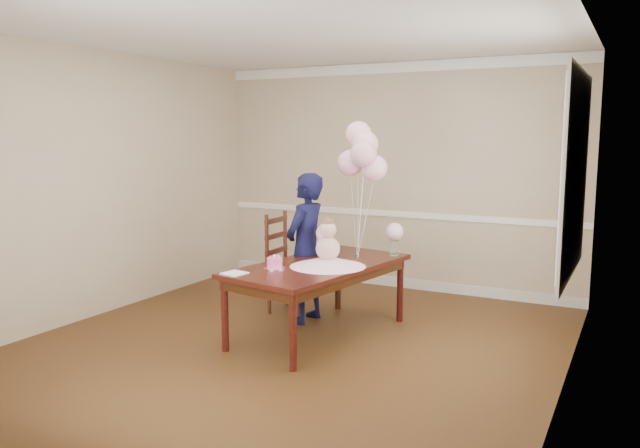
# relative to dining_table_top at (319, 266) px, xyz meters

# --- Properties ---
(floor) EXTENTS (4.50, 5.00, 0.00)m
(floor) POSITION_rel_dining_table_top_xyz_m (-0.09, -0.41, -0.66)
(floor) COLOR #331D0C
(floor) RESTS_ON ground
(ceiling) EXTENTS (4.50, 5.00, 0.02)m
(ceiling) POSITION_rel_dining_table_top_xyz_m (-0.09, -0.41, 2.04)
(ceiling) COLOR silver
(ceiling) RESTS_ON wall_back
(wall_back) EXTENTS (4.50, 0.02, 2.70)m
(wall_back) POSITION_rel_dining_table_top_xyz_m (-0.09, 2.09, 0.69)
(wall_back) COLOR tan
(wall_back) RESTS_ON floor
(wall_front) EXTENTS (4.50, 0.02, 2.70)m
(wall_front) POSITION_rel_dining_table_top_xyz_m (-0.09, -2.91, 0.69)
(wall_front) COLOR tan
(wall_front) RESTS_ON floor
(wall_left) EXTENTS (0.02, 5.00, 2.70)m
(wall_left) POSITION_rel_dining_table_top_xyz_m (-2.34, -0.41, 0.69)
(wall_left) COLOR tan
(wall_left) RESTS_ON floor
(wall_right) EXTENTS (0.02, 5.00, 2.70)m
(wall_right) POSITION_rel_dining_table_top_xyz_m (2.16, -0.41, 0.69)
(wall_right) COLOR tan
(wall_right) RESTS_ON floor
(chair_rail_trim) EXTENTS (4.50, 0.02, 0.07)m
(chair_rail_trim) POSITION_rel_dining_table_top_xyz_m (-0.09, 2.08, 0.24)
(chair_rail_trim) COLOR white
(chair_rail_trim) RESTS_ON wall_back
(crown_molding) EXTENTS (4.50, 0.02, 0.12)m
(crown_molding) POSITION_rel_dining_table_top_xyz_m (-0.09, 2.08, 1.97)
(crown_molding) COLOR white
(crown_molding) RESTS_ON wall_back
(baseboard_trim) EXTENTS (4.50, 0.02, 0.12)m
(baseboard_trim) POSITION_rel_dining_table_top_xyz_m (-0.09, 2.08, -0.60)
(baseboard_trim) COLOR silver
(baseboard_trim) RESTS_ON floor
(window_frame) EXTENTS (0.02, 1.66, 1.56)m
(window_frame) POSITION_rel_dining_table_top_xyz_m (2.14, 0.09, 0.89)
(window_frame) COLOR silver
(window_frame) RESTS_ON wall_right
(window_blinds) EXTENTS (0.01, 1.50, 1.40)m
(window_blinds) POSITION_rel_dining_table_top_xyz_m (2.12, 0.09, 0.89)
(window_blinds) COLOR silver
(window_blinds) RESTS_ON wall_right
(dining_table_top) EXTENTS (1.20, 1.93, 0.05)m
(dining_table_top) POSITION_rel_dining_table_top_xyz_m (0.00, 0.00, 0.00)
(dining_table_top) COLOR black
(dining_table_top) RESTS_ON table_leg_fl
(table_apron) EXTENTS (1.09, 1.83, 0.09)m
(table_apron) POSITION_rel_dining_table_top_xyz_m (0.00, 0.00, -0.07)
(table_apron) COLOR black
(table_apron) RESTS_ON table_leg_fl
(table_leg_fl) EXTENTS (0.07, 0.07, 0.63)m
(table_leg_fl) POSITION_rel_dining_table_top_xyz_m (-0.52, -0.75, -0.34)
(table_leg_fl) COLOR black
(table_leg_fl) RESTS_ON floor
(table_leg_fr) EXTENTS (0.07, 0.07, 0.63)m
(table_leg_fr) POSITION_rel_dining_table_top_xyz_m (0.23, -0.88, -0.34)
(table_leg_fr) COLOR black
(table_leg_fr) RESTS_ON floor
(table_leg_bl) EXTENTS (0.07, 0.07, 0.63)m
(table_leg_bl) POSITION_rel_dining_table_top_xyz_m (-0.23, 0.88, -0.34)
(table_leg_bl) COLOR black
(table_leg_bl) RESTS_ON floor
(table_leg_br) EXTENTS (0.07, 0.07, 0.63)m
(table_leg_br) POSITION_rel_dining_table_top_xyz_m (0.52, 0.75, -0.34)
(table_leg_br) COLOR black
(table_leg_br) RESTS_ON floor
(baby_skirt) EXTENTS (0.79, 0.79, 0.09)m
(baby_skirt) POSITION_rel_dining_table_top_xyz_m (0.13, -0.07, 0.07)
(baby_skirt) COLOR #FDBADE
(baby_skirt) RESTS_ON dining_table_top
(baby_torso) EXTENTS (0.22, 0.22, 0.22)m
(baby_torso) POSITION_rel_dining_table_top_xyz_m (0.13, -0.07, 0.19)
(baby_torso) COLOR pink
(baby_torso) RESTS_ON baby_skirt
(baby_head) EXTENTS (0.15, 0.15, 0.15)m
(baby_head) POSITION_rel_dining_table_top_xyz_m (0.13, -0.07, 0.36)
(baby_head) COLOR #E0A79A
(baby_head) RESTS_ON baby_torso
(baby_hair) EXTENTS (0.11, 0.11, 0.11)m
(baby_hair) POSITION_rel_dining_table_top_xyz_m (0.13, -0.07, 0.41)
(baby_hair) COLOR brown
(baby_hair) RESTS_ON baby_head
(cake_platter) EXTENTS (0.23, 0.23, 0.01)m
(cake_platter) POSITION_rel_dining_table_top_xyz_m (-0.25, -0.37, 0.03)
(cake_platter) COLOR silver
(cake_platter) RESTS_ON dining_table_top
(birthday_cake) EXTENTS (0.16, 0.16, 0.09)m
(birthday_cake) POSITION_rel_dining_table_top_xyz_m (-0.25, -0.37, 0.07)
(birthday_cake) COLOR #FD4FA5
(birthday_cake) RESTS_ON cake_platter
(cake_flower_a) EXTENTS (0.03, 0.03, 0.03)m
(cake_flower_a) POSITION_rel_dining_table_top_xyz_m (-0.25, -0.37, 0.13)
(cake_flower_a) COLOR white
(cake_flower_a) RESTS_ON birthday_cake
(cake_flower_b) EXTENTS (0.03, 0.03, 0.03)m
(cake_flower_b) POSITION_rel_dining_table_top_xyz_m (-0.22, -0.36, 0.13)
(cake_flower_b) COLOR silver
(cake_flower_b) RESTS_ON birthday_cake
(rose_vase_near) EXTENTS (0.10, 0.10, 0.14)m
(rose_vase_near) POSITION_rel_dining_table_top_xyz_m (-0.09, 0.29, 0.09)
(rose_vase_near) COLOR silver
(rose_vase_near) RESTS_ON dining_table_top
(roses_near) EXTENTS (0.17, 0.17, 0.17)m
(roses_near) POSITION_rel_dining_table_top_xyz_m (-0.09, 0.29, 0.26)
(roses_near) COLOR #F6CFDD
(roses_near) RESTS_ON rose_vase_near
(rose_vase_far) EXTENTS (0.10, 0.10, 0.14)m
(rose_vase_far) POSITION_rel_dining_table_top_xyz_m (0.47, 0.70, 0.09)
(rose_vase_far) COLOR white
(rose_vase_far) RESTS_ON dining_table_top
(roses_far) EXTENTS (0.17, 0.17, 0.17)m
(roses_far) POSITION_rel_dining_table_top_xyz_m (0.47, 0.70, 0.26)
(roses_far) COLOR silver
(roses_far) RESTS_ON rose_vase_far
(napkin) EXTENTS (0.21, 0.21, 0.01)m
(napkin) POSITION_rel_dining_table_top_xyz_m (-0.44, -0.70, 0.03)
(napkin) COLOR white
(napkin) RESTS_ON dining_table_top
(balloon_weight) EXTENTS (0.04, 0.04, 0.02)m
(balloon_weight) POSITION_rel_dining_table_top_xyz_m (0.17, 0.47, 0.03)
(balloon_weight) COLOR silver
(balloon_weight) RESTS_ON dining_table_top
(balloon_a) EXTENTS (0.25, 0.25, 0.25)m
(balloon_a) POSITION_rel_dining_table_top_xyz_m (0.08, 0.49, 0.93)
(balloon_a) COLOR #E6A3BB
(balloon_a) RESTS_ON balloon_ribbon_a
(balloon_b) EXTENTS (0.25, 0.25, 0.25)m
(balloon_b) POSITION_rel_dining_table_top_xyz_m (0.26, 0.41, 1.02)
(balloon_b) COLOR #E9A5C2
(balloon_b) RESTS_ON balloon_ribbon_b
(balloon_c) EXTENTS (0.25, 0.25, 0.25)m
(balloon_c) POSITION_rel_dining_table_top_xyz_m (0.21, 0.56, 1.11)
(balloon_c) COLOR #FFB4D3
(balloon_c) RESTS_ON balloon_ribbon_c
(balloon_d) EXTENTS (0.25, 0.25, 0.25)m
(balloon_d) POSITION_rel_dining_table_top_xyz_m (0.12, 0.59, 1.20)
(balloon_d) COLOR #FFB4CD
(balloon_d) RESTS_ON balloon_ribbon_d
(balloon_e) EXTENTS (0.25, 0.25, 0.25)m
(balloon_e) POSITION_rel_dining_table_top_xyz_m (0.32, 0.52, 0.88)
(balloon_e) COLOR #FFB4C8
(balloon_e) RESTS_ON balloon_ribbon_e
(balloon_ribbon_a) EXTENTS (0.08, 0.02, 0.76)m
(balloon_ribbon_a) POSITION_rel_dining_table_top_xyz_m (0.13, 0.48, 0.41)
(balloon_ribbon_a) COLOR silver
(balloon_ribbon_a) RESTS_ON balloon_weight
(balloon_ribbon_b) EXTENTS (0.08, 0.06, 0.84)m
(balloon_ribbon_b) POSITION_rel_dining_table_top_xyz_m (0.21, 0.44, 0.46)
(balloon_ribbon_b) COLOR white
(balloon_ribbon_b) RESTS_ON balloon_weight
(balloon_ribbon_c) EXTENTS (0.03, 0.08, 0.94)m
(balloon_ribbon_c) POSITION_rel_dining_table_top_xyz_m (0.19, 0.52, 0.50)
(balloon_ribbon_c) COLOR white
(balloon_ribbon_c) RESTS_ON balloon_weight
(balloon_ribbon_d) EXTENTS (0.06, 0.10, 1.02)m
(balloon_ribbon_d) POSITION_rel_dining_table_top_xyz_m (0.15, 0.53, 0.55)
(balloon_ribbon_d) COLOR white
(balloon_ribbon_d) RESTS_ON balloon_weight
(balloon_ribbon_e) EXTENTS (0.14, 0.04, 0.70)m
(balloon_ribbon_e) POSITION_rel_dining_table_top_xyz_m (0.25, 0.50, 0.39)
(balloon_ribbon_e) COLOR white
(balloon_ribbon_e) RESTS_ON balloon_weight
(dining_chair_seat) EXTENTS (0.45, 0.45, 0.05)m
(dining_chair_seat) POSITION_rel_dining_table_top_xyz_m (-0.60, 0.57, -0.20)
(dining_chair_seat) COLOR #341D0E
(dining_chair_seat) RESTS_ON chair_leg_fl
(chair_leg_fl) EXTENTS (0.04, 0.04, 0.44)m
(chair_leg_fl) POSITION_rel_dining_table_top_xyz_m (-0.79, 0.39, -0.44)
(chair_leg_fl) COLOR #391B0F
(chair_leg_fl) RESTS_ON floor
(chair_leg_fr) EXTENTS (0.04, 0.04, 0.44)m
(chair_leg_fr) POSITION_rel_dining_table_top_xyz_m (-0.42, 0.38, -0.44)
(chair_leg_fr) COLOR #36140E
(chair_leg_fr) RESTS_ON floor
(chair_leg_bl) EXTENTS (0.04, 0.04, 0.44)m
(chair_leg_bl) POSITION_rel_dining_table_top_xyz_m (-0.78, 0.75, -0.44)
(chair_leg_bl) COLOR black
(chair_leg_bl) RESTS_ON floor
(chair_leg_br) EXTENTS (0.04, 0.04, 0.44)m
(chair_leg_br) POSITION_rel_dining_table_top_xyz_m (-0.42, 0.75, -0.44)
(chair_leg_br) COLOR #33170E
(chair_leg_br) RESTS_ON floor
(chair_back_post_l) EXTENTS (0.04, 0.04, 0.57)m
(chair_back_post_l) POSITION_rel_dining_table_top_xyz_m (-0.81, 0.39, 0.10)
(chair_back_post_l) COLOR #3A1810
(chair_back_post_l) RESTS_ON dining_chair_seat
(chair_back_post_r) EXTENTS (0.04, 0.04, 0.57)m
(chair_back_post_r) POSITION_rel_dining_table_top_xyz_m (-0.80, 0.75, 0.10)
(chair_back_post_r) COLOR #38160F
(chair_back_post_r) RESTS_ON dining_chair_seat
(chair_slat_low) EXTENTS (0.03, 0.41, 0.05)m
(chair_slat_low) POSITION_rel_dining_table_top_xyz_m (-0.81, 0.57, -0.02)
(chair_slat_low) COLOR #3D1510
(chair_slat_low) RESTS_ON dining_chair_seat
(chair_slat_mid) EXTENTS (0.03, 0.41, 0.05)m
(chair_slat_mid) POSITION_rel_dining_table_top_xyz_m (-0.81, 0.57, 0.14)
(chair_slat_mid) COLOR #39150F
(chair_slat_mid) RESTS_ON dining_chair_seat
(chair_slat_top) EXTENTS (0.03, 0.41, 0.05)m
(chair_slat_top) POSITION_rel_dining_table_top_xyz_m (-0.81, 0.57, 0.30)
(chair_slat_top) COLOR #3A1910
(chair_slat_top) RESTS_ON dining_chair_seat
(woman) EXTENTS (0.38, 0.55, 1.48)m
(woman) POSITION_rel_dining_table_top_xyz_m (-0.32, 0.34, 0.09)
(woman) COLOR black
(woman) RESTS_ON floor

